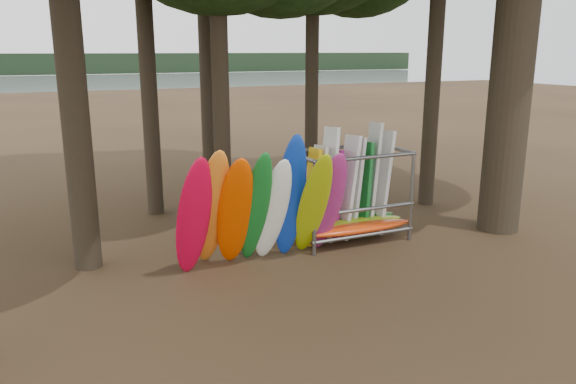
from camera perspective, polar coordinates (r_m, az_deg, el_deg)
name	(u,v)px	position (r m, az deg, el deg)	size (l,w,h in m)	color
ground	(340,266)	(12.50, 5.26, -7.52)	(120.00, 120.00, 0.00)	#47331E
lake	(88,91)	(70.47, -19.69, 9.66)	(160.00, 160.00, 0.00)	gray
far_shore	(63,64)	(120.25, -21.89, 11.99)	(160.00, 4.00, 4.00)	black
kayak_row	(262,208)	(12.00, -2.71, -1.66)	(3.96, 2.04, 3.06)	red
storage_rack	(349,198)	(14.03, 6.18, -0.59)	(2.99, 1.57, 2.88)	slate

